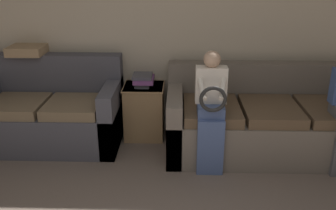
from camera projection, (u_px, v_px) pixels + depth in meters
wall_back at (166, 27)px, 4.37m from camera, size 7.22×0.06×2.55m
couch_main at (266, 122)px, 4.15m from camera, size 2.19×1.00×0.91m
couch_side at (51, 114)px, 4.32m from camera, size 1.59×0.86×0.99m
child_left_seated at (211, 107)px, 3.65m from camera, size 0.31×0.37×1.21m
side_shelf at (144, 111)px, 4.47m from camera, size 0.47×0.45×0.64m
book_stack at (143, 80)px, 4.33m from camera, size 0.24×0.31×0.14m
throw_pillow at (28, 50)px, 4.34m from camera, size 0.40×0.40×0.10m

